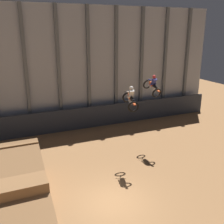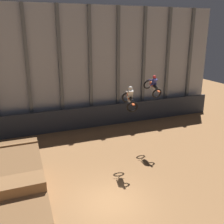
% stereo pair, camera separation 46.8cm
% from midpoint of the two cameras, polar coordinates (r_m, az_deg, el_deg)
% --- Properties ---
extents(ground_plane, '(60.00, 60.00, 0.00)m').
position_cam_midpoint_polar(ground_plane, '(14.89, -0.75, -19.07)').
color(ground_plane, '#996B42').
extents(arena_back_wall, '(32.00, 0.40, 11.00)m').
position_cam_midpoint_polar(arena_back_wall, '(23.99, -12.16, 9.00)').
color(arena_back_wall, '#A3A8B2').
rests_on(arena_back_wall, ground_plane).
extents(lower_barrier, '(31.36, 0.20, 2.02)m').
position_cam_midpoint_polar(lower_barrier, '(24.16, -11.06, -1.86)').
color(lower_barrier, '#2D333D').
rests_on(lower_barrier, ground_plane).
extents(dirt_ramp, '(2.54, 5.73, 2.40)m').
position_cam_midpoint_polar(dirt_ramp, '(16.39, -19.93, -13.16)').
color(dirt_ramp, olive).
rests_on(dirt_ramp, ground_plane).
extents(rider_bike_left_air, '(1.03, 1.88, 1.58)m').
position_cam_midpoint_polar(rider_bike_left_air, '(16.71, 3.28, 2.91)').
color(rider_bike_left_air, black).
extents(rider_bike_right_air, '(0.74, 1.85, 1.63)m').
position_cam_midpoint_polar(rider_bike_right_air, '(19.39, 8.13, 5.65)').
color(rider_bike_right_air, black).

